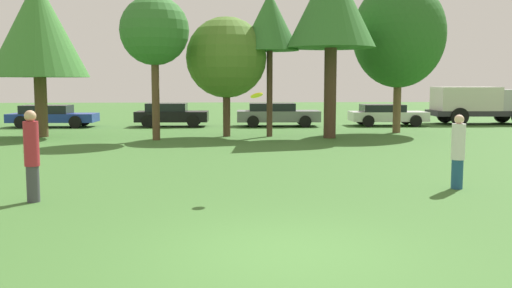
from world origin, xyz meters
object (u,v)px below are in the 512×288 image
object	(u,v)px
person_thrower	(32,155)
tree_1	(154,31)
parked_car_black	(171,114)
delivery_truck_silver	(479,102)
person_catcher	(458,151)
tree_5	(399,34)
parked_car_blue	(51,115)
parked_car_grey	(277,114)
frisbee	(257,95)
tree_2	(226,58)
tree_4	(331,4)
tree_3	(270,22)
parked_car_white	(386,114)
tree_0	(38,29)

from	to	relation	value
person_thrower	tree_1	bearing A→B (deg)	79.45
parked_car_black	delivery_truck_silver	xyz separation A→B (m)	(17.40, 0.79, 0.57)
person_thrower	person_catcher	distance (m)	9.10
tree_1	tree_5	xyz separation A→B (m)	(11.00, 2.80, 0.16)
person_thrower	parked_car_blue	size ratio (longest dim) A/B	0.40
parked_car_grey	frisbee	bearing A→B (deg)	-94.90
person_catcher	delivery_truck_silver	size ratio (longest dim) A/B	0.30
frisbee	tree_1	xyz separation A→B (m)	(-3.45, 11.67, 2.33)
tree_2	tree_4	world-z (taller)	tree_4
tree_3	parked_car_white	distance (m)	10.10
tree_2	parked_car_blue	size ratio (longest dim) A/B	1.14
person_catcher	tree_0	world-z (taller)	tree_0
tree_3	parked_car_blue	world-z (taller)	tree_3
tree_4	delivery_truck_silver	size ratio (longest dim) A/B	1.38
tree_0	tree_4	distance (m)	12.58
person_thrower	parked_car_white	world-z (taller)	person_thrower
tree_1	tree_3	xyz separation A→B (m)	(4.82, 1.23, 0.54)
person_thrower	parked_car_blue	distance (m)	20.23
tree_1	parked_car_grey	distance (m)	9.86
tree_3	delivery_truck_silver	size ratio (longest dim) A/B	1.14
tree_2	parked_car_black	bearing A→B (deg)	116.90
frisbee	tree_0	bearing A→B (deg)	122.85
parked_car_white	tree_3	bearing A→B (deg)	-137.82
parked_car_black	tree_1	bearing A→B (deg)	-87.85
tree_0	parked_car_blue	xyz separation A→B (m)	(-1.22, 5.58, -4.06)
frisbee	parked_car_white	distance (m)	20.60
tree_0	tree_2	bearing A→B (deg)	-1.81
tree_1	tree_2	bearing A→B (deg)	25.39
tree_4	delivery_truck_silver	world-z (taller)	tree_4
delivery_truck_silver	tree_1	bearing A→B (deg)	-153.29
tree_0	delivery_truck_silver	size ratio (longest dim) A/B	1.23
tree_2	person_thrower	bearing A→B (deg)	-106.29
tree_5	parked_car_grey	world-z (taller)	tree_5
tree_1	tree_4	size ratio (longest dim) A/B	0.77
person_catcher	parked_car_blue	size ratio (longest dim) A/B	0.36
parked_car_grey	tree_0	bearing A→B (deg)	-151.35
tree_3	tree_2	bearing A→B (deg)	175.04
tree_4	parked_car_white	xyz separation A→B (m)	(4.43, 6.71, -5.03)
parked_car_black	tree_4	bearing A→B (deg)	-40.88
person_catcher	parked_car_white	world-z (taller)	person_catcher
tree_2	delivery_truck_silver	xyz separation A→B (m)	(14.44, 6.63, -2.21)
frisbee	parked_car_white	xyz separation A→B (m)	(8.32, 18.79, -1.48)
tree_4	tree_5	bearing A→B (deg)	33.16
person_catcher	delivery_truck_silver	world-z (taller)	delivery_truck_silver
tree_0	parked_car_grey	size ratio (longest dim) A/B	1.51
tree_1	tree_2	distance (m)	3.39
person_catcher	tree_3	bearing A→B (deg)	-81.50
tree_2	tree_5	world-z (taller)	tree_5
delivery_truck_silver	tree_5	bearing A→B (deg)	-138.73
delivery_truck_silver	tree_4	bearing A→B (deg)	-140.88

